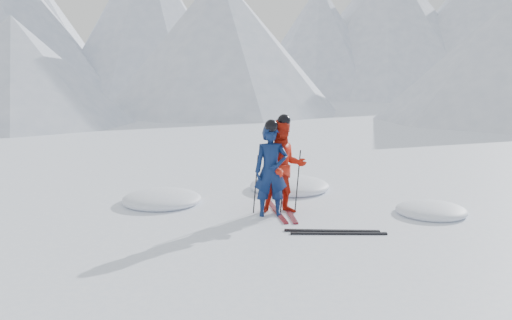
{
  "coord_description": "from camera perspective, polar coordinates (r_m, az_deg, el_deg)",
  "views": [
    {
      "loc": [
        -1.78,
        -10.01,
        2.9
      ],
      "look_at": [
        -1.74,
        0.5,
        1.1
      ],
      "focal_mm": 38.0,
      "sensor_mm": 36.0,
      "label": 1
    }
  ],
  "objects": [
    {
      "name": "pole_red_left",
      "position": [
        11.11,
        1.29,
        -2.08
      ],
      "size": [
        0.12,
        0.1,
        1.25
      ],
      "primitive_type": "cylinder",
      "rotation": [
        0.06,
        0.08,
        0.0
      ],
      "color": "black",
      "rests_on": "ground"
    },
    {
      "name": "ski_worn_left",
      "position": [
        11.02,
        2.25,
        -5.47
      ],
      "size": [
        0.36,
        1.69,
        0.03
      ],
      "primitive_type": "cube",
      "rotation": [
        0.0,
        0.0,
        0.16
      ],
      "color": "black",
      "rests_on": "ground"
    },
    {
      "name": "skier_blue",
      "position": [
        10.61,
        1.59,
        -1.15
      ],
      "size": [
        0.69,
        0.48,
        1.8
      ],
      "primitive_type": "imported",
      "rotation": [
        0.0,
        0.0,
        0.07
      ],
      "color": "#0C1E49",
      "rests_on": "ground"
    },
    {
      "name": "skier_red",
      "position": [
        10.82,
        2.92,
        -0.72
      ],
      "size": [
        1.0,
        0.82,
        1.89
      ],
      "primitive_type": "imported",
      "rotation": [
        0.0,
        0.0,
        0.13
      ],
      "color": "red",
      "rests_on": "ground"
    },
    {
      "name": "ski_loose_a",
      "position": [
        9.86,
        7.99,
        -7.4
      ],
      "size": [
        1.7,
        0.17,
        0.03
      ],
      "primitive_type": "cube",
      "rotation": [
        0.0,
        0.0,
        1.52
      ],
      "color": "black",
      "rests_on": "ground"
    },
    {
      "name": "pole_blue_left",
      "position": [
        10.81,
        -0.03,
        -2.57
      ],
      "size": [
        0.12,
        0.08,
        1.2
      ],
      "primitive_type": "cylinder",
      "rotation": [
        0.05,
        0.08,
        0.0
      ],
      "color": "black",
      "rests_on": "ground"
    },
    {
      "name": "ski_loose_b",
      "position": [
        9.73,
        8.7,
        -7.64
      ],
      "size": [
        1.7,
        0.11,
        0.03
      ],
      "primitive_type": "cube",
      "rotation": [
        0.0,
        0.0,
        1.56
      ],
      "color": "black",
      "rests_on": "ground"
    },
    {
      "name": "ground",
      "position": [
        10.58,
        9.55,
        -6.34
      ],
      "size": [
        160.0,
        160.0,
        0.0
      ],
      "primitive_type": "plane",
      "color": "white",
      "rests_on": "ground"
    },
    {
      "name": "snow_lumps",
      "position": [
        12.21,
        1.61,
        -4.03
      ],
      "size": [
        7.12,
        3.85,
        0.42
      ],
      "color": "white",
      "rests_on": "ground"
    },
    {
      "name": "pole_blue_right",
      "position": [
        10.92,
        2.86,
        -2.45
      ],
      "size": [
        0.12,
        0.07,
        1.2
      ],
      "primitive_type": "cylinder",
      "rotation": [
        -0.04,
        0.08,
        0.0
      ],
      "color": "black",
      "rests_on": "ground"
    },
    {
      "name": "pole_red_right",
      "position": [
        11.05,
        4.42,
        -2.18
      ],
      "size": [
        0.12,
        0.09,
        1.25
      ],
      "primitive_type": "cylinder",
      "rotation": [
        -0.05,
        0.08,
        0.0
      ],
      "color": "black",
      "rests_on": "ground"
    },
    {
      "name": "mountain_range",
      "position": [
        46.1,
        9.44,
        14.35
      ],
      "size": [
        106.15,
        62.94,
        15.53
      ],
      "color": "#B2BCD1",
      "rests_on": "ground"
    },
    {
      "name": "ski_worn_right",
      "position": [
        11.03,
        3.5,
        -5.46
      ],
      "size": [
        0.24,
        1.7,
        0.03
      ],
      "primitive_type": "cube",
      "rotation": [
        0.0,
        0.0,
        0.09
      ],
      "color": "black",
      "rests_on": "ground"
    }
  ]
}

